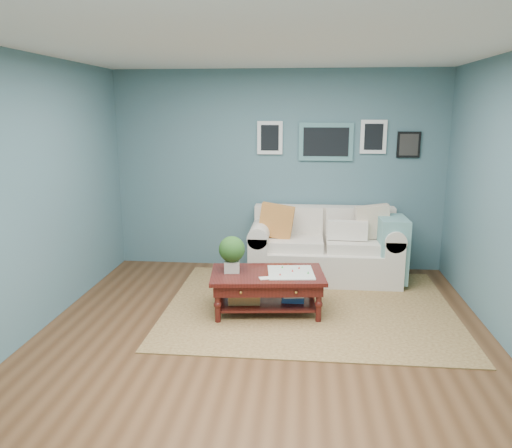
# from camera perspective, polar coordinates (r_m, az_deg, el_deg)

# --- Properties ---
(room_shell) EXTENTS (5.00, 5.02, 2.70)m
(room_shell) POSITION_cam_1_polar(r_m,az_deg,el_deg) (4.46, 1.01, 2.46)
(room_shell) COLOR brown
(room_shell) RESTS_ON ground
(area_rug) EXTENTS (3.16, 2.53, 0.01)m
(area_rug) POSITION_cam_1_polar(r_m,az_deg,el_deg) (5.72, 6.08, -9.34)
(area_rug) COLOR brown
(area_rug) RESTS_ON ground
(loveseat) EXTENTS (1.97, 0.89, 1.01)m
(loveseat) POSITION_cam_1_polar(r_m,az_deg,el_deg) (6.59, 8.53, -2.69)
(loveseat) COLOR #F1E8CF
(loveseat) RESTS_ON ground
(coffee_table) EXTENTS (1.28, 0.83, 0.85)m
(coffee_table) POSITION_cam_1_polar(r_m,az_deg,el_deg) (5.43, 0.62, -6.36)
(coffee_table) COLOR black
(coffee_table) RESTS_ON ground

